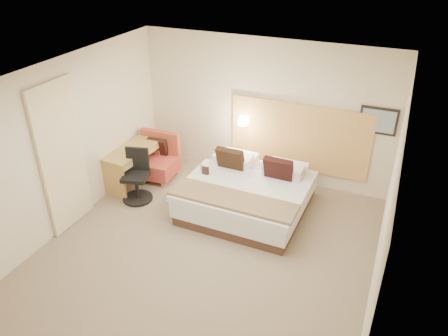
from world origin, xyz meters
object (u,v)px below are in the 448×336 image
at_px(bed, 248,193).
at_px(desk, 133,157).
at_px(lounge_chair, 156,160).
at_px(side_table, 203,186).
at_px(desk_chair, 137,180).

distance_m(bed, desk, 2.30).
distance_m(bed, lounge_chair, 2.11).
bearing_deg(side_table, bed, 1.46).
bearing_deg(side_table, lounge_chair, 160.68).
distance_m(lounge_chair, desk, 0.55).
distance_m(bed, side_table, 0.84).
bearing_deg(lounge_chair, bed, -11.21).
relative_size(lounge_chair, side_table, 1.69).
height_order(lounge_chair, desk, lounge_chair).
relative_size(bed, lounge_chair, 2.40).
xyz_separation_m(bed, desk, (-2.29, -0.03, 0.26)).
distance_m(lounge_chair, side_table, 1.31).
distance_m(bed, desk_chair, 1.99).
xyz_separation_m(side_table, desk, (-1.45, -0.01, 0.30)).
relative_size(side_table, desk, 0.42).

